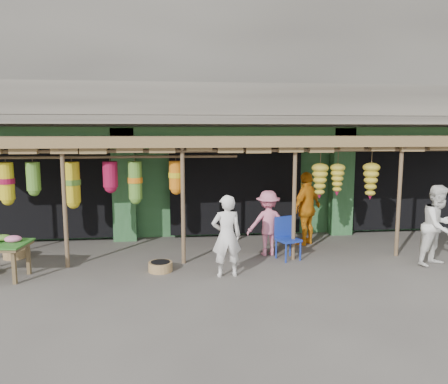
{
  "coord_description": "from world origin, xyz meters",
  "views": [
    {
      "loc": [
        -1.71,
        -9.65,
        2.93
      ],
      "look_at": [
        -0.45,
        1.0,
        1.42
      ],
      "focal_mm": 35.0,
      "sensor_mm": 36.0,
      "label": 1
    }
  ],
  "objects": [
    {
      "name": "awning",
      "position": [
        -0.13,
        0.8,
        2.57
      ],
      "size": [
        14.0,
        2.7,
        2.79
      ],
      "color": "brown",
      "rests_on": "ground"
    },
    {
      "name": "basket_left",
      "position": [
        -5.38,
        0.67,
        0.11
      ],
      "size": [
        0.53,
        0.53,
        0.21
      ],
      "primitive_type": "cylinder",
      "rotation": [
        0.0,
        0.0,
        0.06
      ],
      "color": "olive",
      "rests_on": "ground"
    },
    {
      "name": "blue_chair",
      "position": [
        0.85,
        -0.11,
        0.54
      ],
      "size": [
        0.59,
        0.6,
        0.97
      ],
      "rotation": [
        0.0,
        0.0,
        0.35
      ],
      "color": "#17309B",
      "rests_on": "ground"
    },
    {
      "name": "ground",
      "position": [
        0.0,
        0.0,
        0.0
      ],
      "size": [
        80.0,
        80.0,
        0.0
      ],
      "primitive_type": "plane",
      "color": "#514C47",
      "rests_on": "ground"
    },
    {
      "name": "building",
      "position": [
        -0.0,
        4.87,
        3.37
      ],
      "size": [
        16.4,
        6.8,
        7.0
      ],
      "color": "gray",
      "rests_on": "ground"
    },
    {
      "name": "person_vendor",
      "position": [
        1.7,
        1.08,
        0.95
      ],
      "size": [
        1.15,
        1.06,
        1.89
      ],
      "primitive_type": "imported",
      "rotation": [
        0.0,
        0.0,
        3.82
      ],
      "color": "orange",
      "rests_on": "ground"
    },
    {
      "name": "person_front",
      "position": [
        -0.66,
        -1.17,
        0.83
      ],
      "size": [
        0.64,
        0.45,
        1.67
      ],
      "primitive_type": "imported",
      "rotation": [
        0.0,
        0.0,
        3.23
      ],
      "color": "white",
      "rests_on": "ground"
    },
    {
      "name": "basket_mid",
      "position": [
        -2.0,
        -0.71,
        0.1
      ],
      "size": [
        0.65,
        0.65,
        0.19
      ],
      "primitive_type": "cylinder",
      "rotation": [
        0.0,
        0.0,
        0.34
      ],
      "color": "#A28648",
      "rests_on": "ground"
    },
    {
      "name": "person_right",
      "position": [
        3.99,
        -0.99,
        0.89
      ],
      "size": [
        1.06,
        0.97,
        1.77
      ],
      "primitive_type": "imported",
      "rotation": [
        0.0,
        0.0,
        0.44
      ],
      "color": "white",
      "rests_on": "ground"
    },
    {
      "name": "person_shopper",
      "position": [
        0.5,
        0.23,
        0.77
      ],
      "size": [
        1.02,
        0.62,
        1.54
      ],
      "primitive_type": "imported",
      "rotation": [
        0.0,
        0.0,
        3.19
      ],
      "color": "pink",
      "rests_on": "ground"
    }
  ]
}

